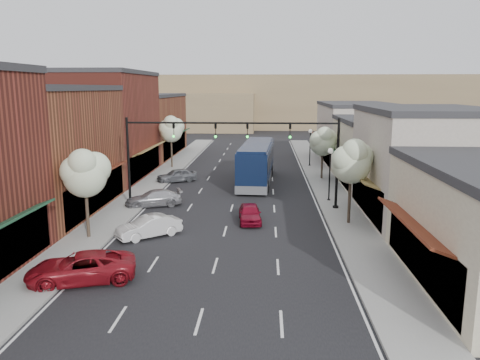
# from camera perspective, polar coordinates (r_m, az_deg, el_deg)

# --- Properties ---
(ground) EXTENTS (160.00, 160.00, 0.00)m
(ground) POSITION_cam_1_polar(r_m,az_deg,el_deg) (28.79, -2.18, -7.46)
(ground) COLOR black
(ground) RESTS_ON ground
(sidewalk_left) EXTENTS (2.80, 73.00, 0.15)m
(sidewalk_left) POSITION_cam_1_polar(r_m,az_deg,el_deg) (47.84, -10.16, 0.01)
(sidewalk_left) COLOR gray
(sidewalk_left) RESTS_ON ground
(sidewalk_right) EXTENTS (2.80, 73.00, 0.15)m
(sidewalk_right) POSITION_cam_1_polar(r_m,az_deg,el_deg) (46.92, 10.23, -0.21)
(sidewalk_right) COLOR gray
(sidewalk_right) RESTS_ON ground
(curb_left) EXTENTS (0.25, 73.00, 0.17)m
(curb_left) POSITION_cam_1_polar(r_m,az_deg,el_deg) (47.54, -8.52, -0.01)
(curb_left) COLOR gray
(curb_left) RESTS_ON ground
(curb_right) EXTENTS (0.25, 73.00, 0.17)m
(curb_right) POSITION_cam_1_polar(r_m,az_deg,el_deg) (46.77, 8.53, -0.20)
(curb_right) COLOR gray
(curb_right) RESTS_ON ground
(bldg_left_midnear) EXTENTS (10.14, 14.10, 9.40)m
(bldg_left_midnear) POSITION_cam_1_polar(r_m,az_deg,el_deg) (37.46, -23.58, 3.28)
(bldg_left_midnear) COLOR brown
(bldg_left_midnear) RESTS_ON ground
(bldg_left_midfar) EXTENTS (10.14, 14.10, 10.90)m
(bldg_left_midfar) POSITION_cam_1_polar(r_m,az_deg,el_deg) (50.22, -16.51, 6.39)
(bldg_left_midfar) COLOR maroon
(bldg_left_midfar) RESTS_ON ground
(bldg_left_far) EXTENTS (10.14, 18.10, 8.40)m
(bldg_left_far) POSITION_cam_1_polar(r_m,az_deg,el_deg) (65.56, -11.76, 6.54)
(bldg_left_far) COLOR brown
(bldg_left_far) RESTS_ON ground
(bldg_right_midnear) EXTENTS (9.14, 12.10, 7.90)m
(bldg_right_midnear) POSITION_cam_1_polar(r_m,az_deg,el_deg) (35.37, 21.48, 1.79)
(bldg_right_midnear) COLOR #BCAFA1
(bldg_right_midnear) RESTS_ON ground
(bldg_right_midfar) EXTENTS (9.14, 12.10, 6.40)m
(bldg_right_midfar) POSITION_cam_1_polar(r_m,az_deg,el_deg) (46.89, 16.89, 3.30)
(bldg_right_midfar) COLOR beige
(bldg_right_midfar) RESTS_ON ground
(bldg_right_far) EXTENTS (9.14, 16.10, 7.40)m
(bldg_right_far) POSITION_cam_1_polar(r_m,az_deg,el_deg) (60.44, 13.84, 5.60)
(bldg_right_far) COLOR #BCAFA1
(bldg_right_far) RESTS_ON ground
(hill_far) EXTENTS (120.00, 30.00, 12.00)m
(hill_far) POSITION_cam_1_polar(r_m,az_deg,el_deg) (117.23, 1.96, 9.61)
(hill_far) COLOR #7A6647
(hill_far) RESTS_ON ground
(hill_near) EXTENTS (50.00, 20.00, 8.00)m
(hill_near) POSITION_cam_1_polar(r_m,az_deg,el_deg) (108.85, -11.61, 8.22)
(hill_near) COLOR #7A6647
(hill_near) RESTS_ON ground
(signal_mast_right) EXTENTS (8.22, 0.46, 7.00)m
(signal_mast_right) POSITION_cam_1_polar(r_m,az_deg,el_deg) (35.58, 8.05, 3.68)
(signal_mast_right) COLOR black
(signal_mast_right) RESTS_ON ground
(signal_mast_left) EXTENTS (8.22, 0.46, 7.00)m
(signal_mast_left) POSITION_cam_1_polar(r_m,az_deg,el_deg) (36.39, -9.91, 3.79)
(signal_mast_left) COLOR black
(signal_mast_left) RESTS_ON ground
(tree_right_near) EXTENTS (2.85, 2.65, 5.95)m
(tree_right_near) POSITION_cam_1_polar(r_m,az_deg,el_deg) (31.98, 13.51, 2.33)
(tree_right_near) COLOR #47382B
(tree_right_near) RESTS_ON ground
(tree_right_far) EXTENTS (2.85, 2.65, 5.43)m
(tree_right_far) POSITION_cam_1_polar(r_m,az_deg,el_deg) (47.73, 10.12, 4.74)
(tree_right_far) COLOR #47382B
(tree_right_far) RESTS_ON ground
(tree_left_near) EXTENTS (2.85, 2.65, 5.69)m
(tree_left_near) POSITION_cam_1_polar(r_m,az_deg,el_deg) (29.62, -18.37, 0.93)
(tree_left_near) COLOR #47382B
(tree_left_near) RESTS_ON ground
(tree_left_far) EXTENTS (2.85, 2.65, 6.13)m
(tree_left_far) POSITION_cam_1_polar(r_m,az_deg,el_deg) (54.40, -8.38, 6.22)
(tree_left_far) COLOR #47382B
(tree_left_far) RESTS_ON ground
(lamp_post_near) EXTENTS (0.44, 0.44, 4.44)m
(lamp_post_near) POSITION_cam_1_polar(r_m,az_deg,el_deg) (38.51, 10.91, 1.72)
(lamp_post_near) COLOR black
(lamp_post_near) RESTS_ON ground
(lamp_post_far) EXTENTS (0.44, 0.44, 4.44)m
(lamp_post_far) POSITION_cam_1_polar(r_m,az_deg,el_deg) (55.75, 8.56, 4.68)
(lamp_post_far) COLOR black
(lamp_post_far) RESTS_ON ground
(coach_bus) EXTENTS (3.48, 12.86, 3.89)m
(coach_bus) POSITION_cam_1_polar(r_m,az_deg,el_deg) (45.84, 2.04, 2.16)
(coach_bus) COLOR #0D1834
(coach_bus) RESTS_ON ground
(red_hatchback) EXTENTS (1.81, 3.84, 1.27)m
(red_hatchback) POSITION_cam_1_polar(r_m,az_deg,el_deg) (32.57, 1.21, -4.07)
(red_hatchback) COLOR maroon
(red_hatchback) RESTS_ON ground
(parked_car_a) EXTENTS (5.59, 3.78, 1.42)m
(parked_car_a) POSITION_cam_1_polar(r_m,az_deg,el_deg) (24.08, -18.79, -10.08)
(parked_car_a) COLOR maroon
(parked_car_a) RESTS_ON ground
(parked_car_b) EXTENTS (4.06, 3.62, 1.34)m
(parked_car_b) POSITION_cam_1_polar(r_m,az_deg,el_deg) (29.91, -11.04, -5.60)
(parked_car_b) COLOR silver
(parked_car_b) RESTS_ON ground
(parked_car_c) EXTENTS (4.76, 3.15, 1.28)m
(parked_car_c) POSITION_cam_1_polar(r_m,az_deg,el_deg) (37.50, -10.48, -2.20)
(parked_car_c) COLOR #A1A1A6
(parked_car_c) RESTS_ON ground
(parked_car_d) EXTENTS (4.22, 3.24, 1.34)m
(parked_car_d) POSITION_cam_1_polar(r_m,az_deg,el_deg) (46.71, -7.72, 0.56)
(parked_car_d) COLOR slate
(parked_car_d) RESTS_ON ground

